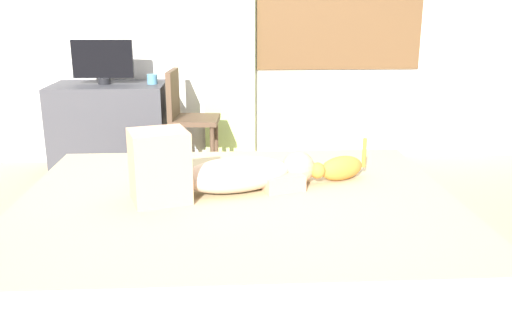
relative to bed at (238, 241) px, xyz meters
The scene contains 9 objects.
ground_plane 0.24m from the bed, 38.62° to the right, with size 16.00×16.00×0.00m, color tan.
bed is the anchor object (origin of this frame).
person_lying 0.36m from the bed, 145.47° to the left, with size 0.93×0.50×0.34m.
cat 0.66m from the bed, 23.13° to the left, with size 0.33×0.21×0.21m.
desk 2.15m from the bed, 117.71° to the left, with size 0.90×0.56×0.74m.
tv_monitor 2.27m from the bed, 118.28° to the left, with size 0.48×0.10×0.35m.
cup 2.07m from the bed, 108.70° to the left, with size 0.08×0.08×0.08m, color teal.
chair_by_desk 1.87m from the bed, 101.67° to the left, with size 0.41×0.41×0.86m.
curtain_left 2.41m from the bed, 90.46° to the left, with size 0.44×0.06×2.50m, color #ADCC75.
Camera 1 is at (-0.12, -2.38, 1.35)m, focal length 37.47 mm.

